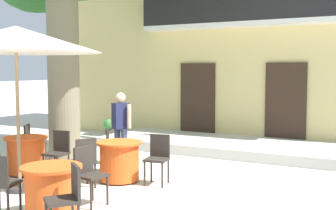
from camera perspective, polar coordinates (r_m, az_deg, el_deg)
ground_plane at (r=8.05m, az=-1.10°, el=-10.51°), size 120.00×120.00×0.00m
building_facade at (r=14.42m, az=12.17°, el=11.10°), size 13.00×5.09×7.50m
entrance_step_platform at (r=11.49m, az=7.48°, el=-5.31°), size 6.70×2.37×0.25m
cafe_table_near_tree at (r=9.25m, az=-18.20°, el=-6.26°), size 0.86×0.86×0.76m
cafe_chair_near_tree_1 at (r=8.79m, az=-14.27°, el=-5.82°), size 0.42×0.42×0.91m
cafe_chair_near_tree_2 at (r=9.96m, az=-17.51°, el=-4.67°), size 0.55×0.55×0.91m
cafe_table_middle at (r=6.44m, az=-15.08°, el=-10.94°), size 0.86×0.86×0.76m
cafe_chair_middle_0 at (r=6.92m, az=-10.49°, el=-8.59°), size 0.46×0.46×0.91m
cafe_chair_middle_1 at (r=6.69m, az=-21.31°, el=-9.31°), size 0.51×0.51×0.91m
cafe_chair_middle_2 at (r=5.70m, az=-13.09°, el=-11.52°), size 0.56×0.56×0.91m
cafe_table_front at (r=8.26m, az=-6.44°, el=-7.34°), size 0.86×0.86×0.76m
cafe_chair_front_0 at (r=8.02m, az=-1.33°, el=-6.68°), size 0.46×0.46×0.91m
cafe_chair_front_1 at (r=8.97m, az=-7.31°, el=-5.51°), size 0.56×0.56×0.91m
cafe_chair_front_2 at (r=7.85m, az=-11.04°, el=-7.02°), size 0.54×0.54×0.91m
cafe_umbrella at (r=7.83m, az=-19.45°, el=8.09°), size 2.90×2.90×2.85m
ground_planter_left at (r=13.19m, az=-7.78°, el=-3.03°), size 0.34×0.34×0.62m
pedestrian_mid_plaza at (r=9.55m, az=-6.26°, el=-2.57°), size 0.53×0.40×1.61m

